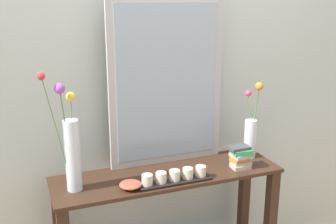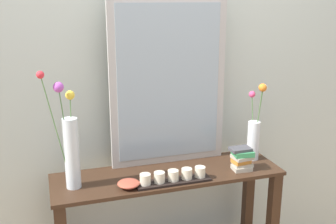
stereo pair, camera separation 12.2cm
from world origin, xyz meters
TOP-DOWN VIEW (x-y plane):
  - wall_back at (0.00, 0.30)m, footprint 6.40×0.08m
  - console_table at (0.00, 0.00)m, footprint 1.24×0.37m
  - mirror_leaning at (0.05, 0.15)m, footprint 0.66×0.03m
  - tall_vase_left at (-0.51, -0.02)m, footprint 0.17×0.09m
  - vase_right at (0.54, 0.04)m, footprint 0.12×0.12m
  - candle_tray at (-0.01, -0.12)m, footprint 0.39×0.09m
  - decorative_bowl at (-0.24, -0.11)m, footprint 0.11×0.11m
  - book_stack at (0.40, -0.08)m, footprint 0.13×0.10m

SIDE VIEW (x-z plane):
  - console_table at x=0.00m, z-range 0.09..0.89m
  - decorative_bowl at x=-0.24m, z-range 0.80..0.84m
  - candle_tray at x=-0.01m, z-range 0.79..0.86m
  - book_stack at x=0.40m, z-range 0.80..0.93m
  - vase_right at x=0.54m, z-range 0.74..1.20m
  - tall_vase_left at x=-0.51m, z-range 0.72..1.32m
  - mirror_leaning at x=0.05m, z-range 0.80..1.73m
  - wall_back at x=0.00m, z-range 0.00..2.70m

